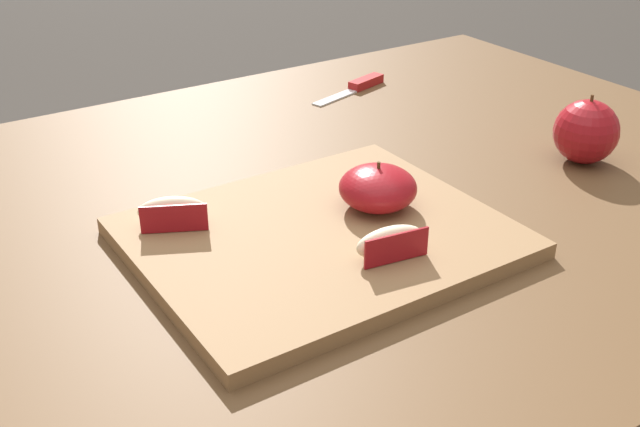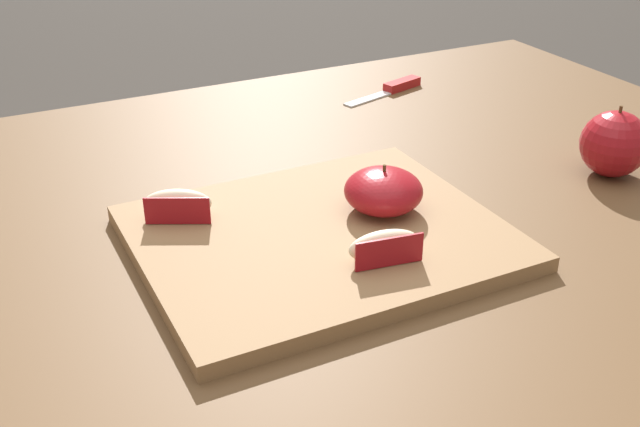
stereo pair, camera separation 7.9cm
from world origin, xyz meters
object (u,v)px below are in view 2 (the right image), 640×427
at_px(paring_knife, 396,87).
at_px(whole_apple_red_delicious, 614,144).
at_px(cutting_board, 320,238).
at_px(apple_half_skin_up, 383,191).
at_px(apple_wedge_left, 385,246).
at_px(apple_wedge_back, 179,206).

height_order(paring_knife, whole_apple_red_delicious, whole_apple_red_delicious).
xyz_separation_m(cutting_board, apple_half_skin_up, (0.08, 0.01, 0.03)).
distance_m(cutting_board, apple_half_skin_up, 0.09).
relative_size(apple_wedge_left, whole_apple_red_delicious, 0.83).
relative_size(cutting_board, apple_half_skin_up, 4.34).
xyz_separation_m(apple_wedge_back, apple_wedge_left, (0.15, -0.17, 0.00)).
height_order(apple_half_skin_up, paring_knife, apple_half_skin_up).
bearing_deg(apple_wedge_back, cutting_board, -36.29).
distance_m(apple_half_skin_up, whole_apple_red_delicious, 0.32).
xyz_separation_m(apple_wedge_left, whole_apple_red_delicious, (0.37, 0.07, 0.01)).
height_order(apple_wedge_back, whole_apple_red_delicious, whole_apple_red_delicious).
bearing_deg(apple_half_skin_up, cutting_board, -173.14).
distance_m(apple_wedge_back, paring_knife, 0.54).
relative_size(apple_half_skin_up, whole_apple_red_delicious, 0.95).
distance_m(cutting_board, paring_knife, 0.51).
bearing_deg(apple_wedge_left, apple_wedge_back, 131.57).
distance_m(cutting_board, apple_wedge_back, 0.15).
bearing_deg(apple_wedge_back, paring_knife, 33.15).
height_order(cutting_board, whole_apple_red_delicious, whole_apple_red_delicious).
height_order(apple_half_skin_up, apple_wedge_back, apple_half_skin_up).
relative_size(apple_wedge_left, paring_knife, 0.47).
xyz_separation_m(apple_wedge_back, whole_apple_red_delicious, (0.52, -0.10, 0.01)).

